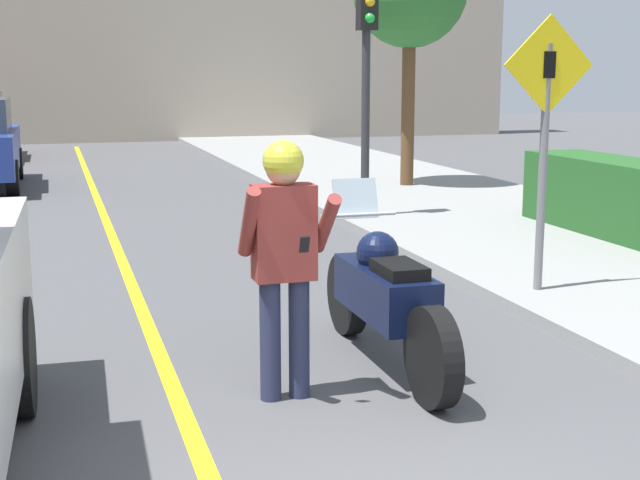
{
  "coord_description": "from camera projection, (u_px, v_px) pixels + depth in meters",
  "views": [
    {
      "loc": [
        -1.32,
        -3.24,
        2.15
      ],
      "look_at": [
        0.54,
        2.9,
        0.94
      ],
      "focal_mm": 50.0,
      "sensor_mm": 36.0,
      "label": 1
    }
  ],
  "objects": [
    {
      "name": "person_biker",
      "position": [
        284.0,
        243.0,
        5.78
      ],
      "size": [
        0.59,
        0.47,
        1.73
      ],
      "color": "#282D4C",
      "rests_on": "ground"
    },
    {
      "name": "building_backdrop",
      "position": [
        88.0,
        7.0,
        27.51
      ],
      "size": [
        28.0,
        1.2,
        8.31
      ],
      "color": "#B2A38E",
      "rests_on": "ground"
    },
    {
      "name": "motorcycle",
      "position": [
        384.0,
        297.0,
        6.55
      ],
      "size": [
        0.62,
        2.42,
        1.32
      ],
      "color": "black",
      "rests_on": "ground"
    },
    {
      "name": "traffic_light",
      "position": [
        367.0,
        49.0,
        12.45
      ],
      "size": [
        0.26,
        0.3,
        3.38
      ],
      "color": "#2D2D30",
      "rests_on": "sidewalk_curb"
    },
    {
      "name": "road_center_line",
      "position": [
        130.0,
        281.0,
        9.29
      ],
      "size": [
        0.12,
        36.0,
        0.01
      ],
      "color": "yellow",
      "rests_on": "ground"
    },
    {
      "name": "crossing_sign",
      "position": [
        545.0,
        127.0,
        8.22
      ],
      "size": [
        0.91,
        0.08,
        2.56
      ],
      "color": "slate",
      "rests_on": "sidewalk_curb"
    }
  ]
}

